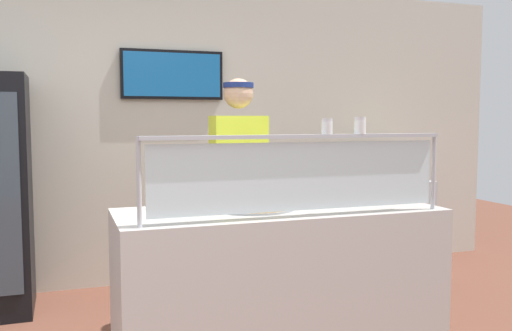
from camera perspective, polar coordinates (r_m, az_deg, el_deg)
The scene contains 11 objects.
ground_plane at distance 4.10m, azimuth -1.09°, elevation -16.31°, with size 12.00×12.00×0.00m, color brown.
shop_rear_unit at distance 5.13m, azimuth -5.91°, elevation 3.46°, with size 6.30×0.13×2.70m.
serving_counter at distance 3.38m, azimuth 2.39°, elevation -12.48°, with size 1.90×0.72×0.95m, color #BCB7B2.
sneeze_guard at distance 2.96m, azimuth 4.59°, elevation 0.02°, with size 1.73×0.06×0.45m.
pizza_tray at distance 3.28m, azimuth -0.34°, elevation -4.16°, with size 0.51×0.51×0.04m.
pizza_server at distance 3.25m, azimuth -0.39°, elevation -3.84°, with size 0.07×0.28×0.01m, color #ADAFB7.
parmesan_shaker at distance 3.01m, azimuth 7.33°, elevation 3.92°, with size 0.06×0.06×0.09m.
pepper_flake_shaker at distance 3.11m, azimuth 10.67°, elevation 3.97°, with size 0.06×0.06×0.09m.
worker_figure at distance 3.92m, azimuth -1.72°, elevation -2.10°, with size 0.41×0.50×1.76m.
prep_shelf at distance 5.46m, azimuth 13.40°, elevation -6.14°, with size 0.70×0.55×0.90m, color #B7BABF.
pizza_box_stack at distance 5.38m, azimuth 13.57°, elevation 0.22°, with size 0.44×0.43×0.31m.
Camera 1 is at (-0.24, -2.63, 1.48)m, focal length 38.82 mm.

